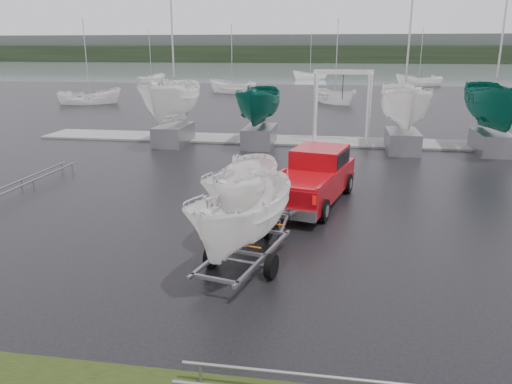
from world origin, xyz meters
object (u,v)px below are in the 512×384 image
Objects in this scene: trailer_hitched at (243,162)px; trailer_parked at (243,146)px; boat_hoist at (342,96)px; pickup_truck at (314,175)px.

trailer_parked is at bearing 113.90° from trailer_hitched.
trailer_parked is 1.18× the size of boat_hoist.
trailer_hitched is at bearing -97.45° from boat_hoist.
trailer_parked reaches higher than boat_hoist.
boat_hoist is at bearing 98.57° from pickup_truck.
pickup_truck is 6.49m from trailer_hitched.
pickup_truck is at bearing -94.49° from boat_hoist.
boat_hoist is at bearing 95.60° from trailer_hitched.
trailer_parked is (-0.47, 2.45, -0.08)m from trailer_hitched.
pickup_truck is 1.19× the size of trailer_parked.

